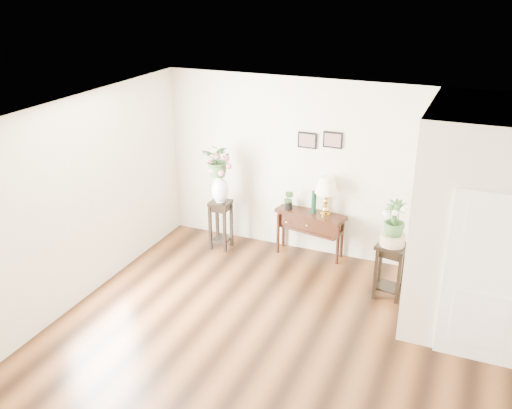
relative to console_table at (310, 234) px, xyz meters
The scene contains 19 objects.
floor 2.64m from the console_table, 78.97° to the right, with size 6.00×5.50×0.02m, color brown.
ceiling 3.57m from the console_table, 78.97° to the right, with size 6.00×5.50×0.02m, color white.
wall_back 1.16m from the console_table, 19.76° to the left, with size 6.00×0.02×2.80m, color beige.
wall_left 3.73m from the console_table, 134.20° to the right, with size 0.02×5.50×2.80m, color beige.
partition 2.91m from the console_table, 17.00° to the right, with size 1.80×1.95×2.80m, color beige.
door 3.23m from the console_table, 34.61° to the right, with size 0.90×0.05×2.10m, color white.
art_print_left 1.50m from the console_table, 132.97° to the left, with size 0.30×0.02×0.25m, color black.
art_print_right 1.56m from the console_table, 32.52° to the left, with size 0.30×0.02×0.25m, color black.
wall_ornament 2.46m from the console_table, 21.97° to the right, with size 0.51×0.51×0.07m, color gold.
console_table is the anchor object (origin of this frame).
table_lamp 0.76m from the console_table, ahead, with size 0.36×0.36×0.63m, color gold.
green_vase 0.54m from the console_table, ahead, with size 0.08×0.08×0.37m, color black.
potted_plant 0.64m from the console_table, behind, with size 0.17×0.14×0.30m, color #345C2A.
plant_stand_a 1.46m from the console_table, 167.48° to the right, with size 0.32×0.32×0.82m, color black.
porcelain_vase 1.60m from the console_table, 167.48° to the right, with size 0.28×0.28×0.48m, color silver, non-canonical shape.
lily_arrangement 1.84m from the console_table, 167.48° to the right, with size 0.49×0.43×0.55m, color #345C2A.
plant_stand_b 1.60m from the console_table, 28.61° to the right, with size 0.38×0.38×0.80m, color black.
ceramic_bowl 1.67m from the console_table, 28.61° to the right, with size 0.34×0.34×0.15m, color beige.
narcissus 1.79m from the console_table, 28.61° to the right, with size 0.29×0.29×0.52m, color #345C2A.
Camera 1 is at (1.89, -5.32, 4.27)m, focal length 40.00 mm.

